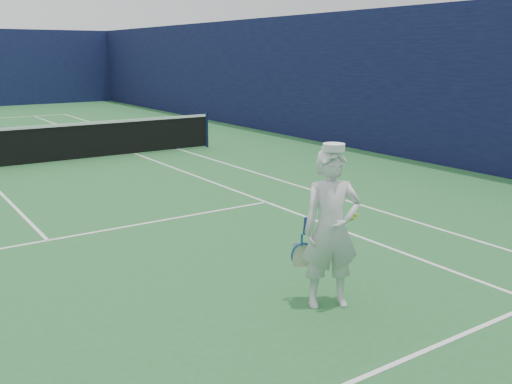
# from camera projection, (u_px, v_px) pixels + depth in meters

# --- Properties ---
(tennis_player) EXTENTS (0.78, 0.74, 1.87)m
(tennis_player) POSITION_uv_depth(u_px,v_px,m) (331.00, 229.00, 6.35)
(tennis_player) COLOR silver
(tennis_player) RESTS_ON ground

